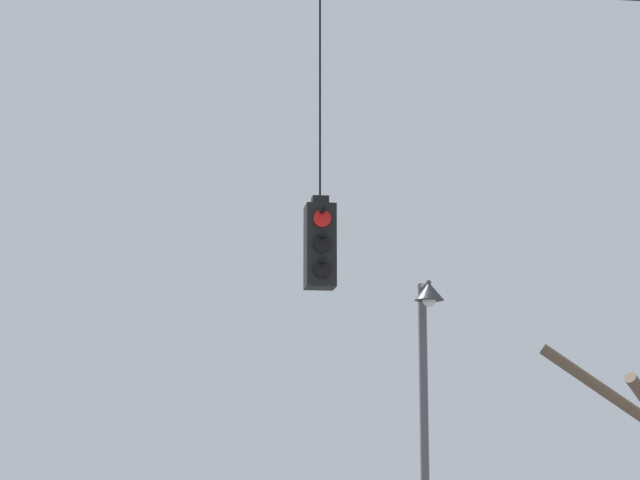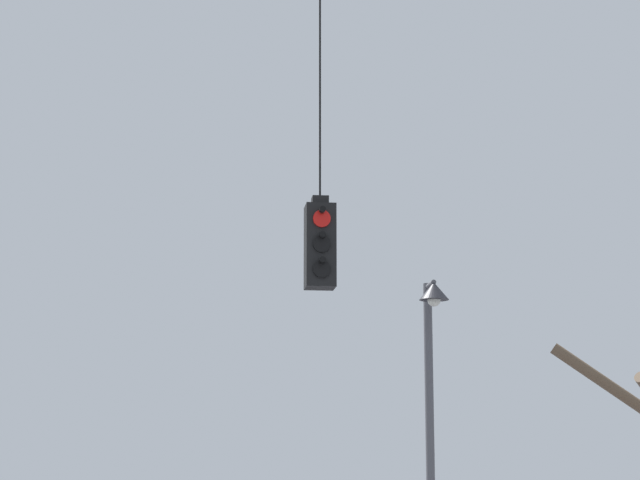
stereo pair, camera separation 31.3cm
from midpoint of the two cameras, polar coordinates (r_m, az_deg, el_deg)
traffic_light_near_right_pole at (r=14.18m, az=0.63°, el=-0.14°), size 0.34×0.58×3.74m
street_lamp at (r=17.10m, az=5.66°, el=-7.29°), size 0.41×0.71×5.14m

